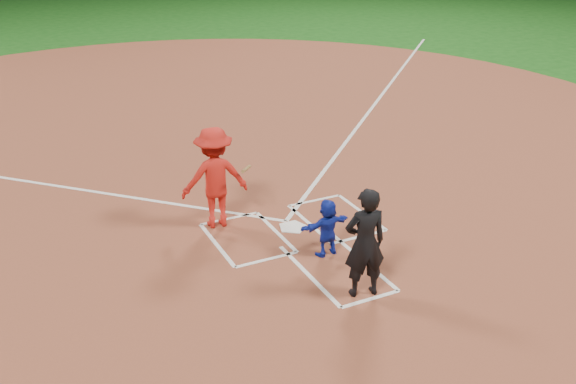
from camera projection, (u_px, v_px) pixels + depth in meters
name	position (u px, v px, depth m)	size (l,w,h in m)	color
ground	(293.00, 228.00, 12.62)	(120.00, 120.00, 0.00)	#134A12
home_plate_dirt	(195.00, 137.00, 17.53)	(28.00, 28.00, 0.01)	brown
home_plate	(293.00, 227.00, 12.62)	(0.60, 0.60, 0.02)	white
catcher	(327.00, 227.00, 11.45)	(1.00, 0.32, 1.08)	#1629B4
umpire	(365.00, 243.00, 10.10)	(0.68, 0.45, 1.87)	black
chalk_markings	(203.00, 145.00, 16.94)	(28.35, 17.32, 0.01)	white
batter_at_plate	(215.00, 178.00, 12.33)	(1.54, 0.97, 2.01)	red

